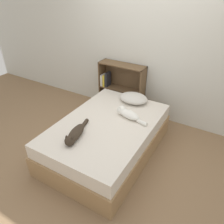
% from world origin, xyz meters
% --- Properties ---
extents(ground_plane, '(8.00, 8.00, 0.00)m').
position_xyz_m(ground_plane, '(0.00, 0.00, 0.00)').
color(ground_plane, '#846647').
extents(wall_back, '(8.00, 0.06, 2.50)m').
position_xyz_m(wall_back, '(0.00, 1.31, 1.25)').
color(wall_back, silver).
rests_on(wall_back, ground_plane).
extents(bed, '(1.26, 1.89, 0.51)m').
position_xyz_m(bed, '(0.00, 0.00, 0.25)').
color(bed, '#99754C').
rests_on(bed, ground_plane).
extents(pillow, '(0.46, 0.36, 0.13)m').
position_xyz_m(pillow, '(0.06, 0.73, 0.58)').
color(pillow, beige).
rests_on(pillow, bed).
extents(cat_light, '(0.52, 0.22, 0.15)m').
position_xyz_m(cat_light, '(0.18, 0.28, 0.57)').
color(cat_light, white).
rests_on(cat_light, bed).
extents(cat_dark, '(0.23, 0.58, 0.15)m').
position_xyz_m(cat_dark, '(-0.17, -0.49, 0.57)').
color(cat_dark, '#33281E').
rests_on(cat_dark, bed).
extents(bookshelf, '(0.86, 0.26, 0.94)m').
position_xyz_m(bookshelf, '(-0.41, 1.18, 0.49)').
color(bookshelf, brown).
rests_on(bookshelf, ground_plane).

